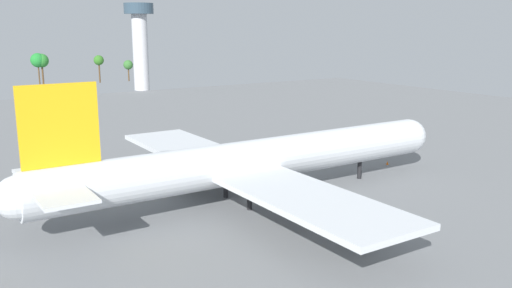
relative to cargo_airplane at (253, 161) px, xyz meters
name	(u,v)px	position (x,y,z in m)	size (l,w,h in m)	color
ground_plane	(256,199)	(0.51, 0.00, -5.74)	(273.86, 273.86, 0.00)	slate
cargo_airplane	(253,161)	(0.00, 0.00, 0.00)	(68.46, 60.13, 18.18)	silver
safety_cone_nose	(387,163)	(31.31, 3.88, -5.42)	(0.46, 0.46, 0.65)	orange
control_tower	(140,38)	(37.95, 139.34, 14.27)	(11.16, 11.16, 33.06)	silver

